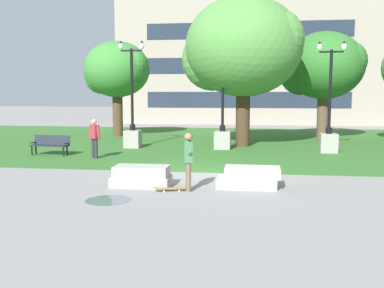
% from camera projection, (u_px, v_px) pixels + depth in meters
% --- Properties ---
extents(ground_plane, '(140.00, 140.00, 0.00)m').
position_uv_depth(ground_plane, '(208.00, 173.00, 16.11)').
color(ground_plane, gray).
extents(grass_lawn, '(40.00, 20.00, 0.02)m').
position_uv_depth(grass_lawn, '(226.00, 142.00, 25.95)').
color(grass_lawn, '#336628').
rests_on(grass_lawn, ground).
extents(concrete_block_center, '(1.80, 0.90, 0.64)m').
position_uv_depth(concrete_block_center, '(141.00, 177.00, 13.78)').
color(concrete_block_center, '#9E9991').
rests_on(concrete_block_center, ground).
extents(concrete_block_left, '(1.90, 0.90, 0.64)m').
position_uv_depth(concrete_block_left, '(249.00, 178.00, 13.60)').
color(concrete_block_left, '#B2ADA3').
rests_on(concrete_block_left, ground).
extents(person_skateboarder, '(0.31, 0.58, 1.71)m').
position_uv_depth(person_skateboarder, '(188.00, 158.00, 13.06)').
color(person_skateboarder, brown).
rests_on(person_skateboarder, ground).
extents(skateboard, '(1.03, 0.53, 0.14)m').
position_uv_depth(skateboard, '(171.00, 188.00, 13.14)').
color(skateboard, olive).
rests_on(skateboard, ground).
extents(puddle, '(1.24, 1.24, 0.01)m').
position_uv_depth(puddle, '(108.00, 200.00, 12.03)').
color(puddle, '#47515B').
rests_on(puddle, ground).
extents(park_bench_near_left, '(1.85, 0.71, 0.90)m').
position_uv_depth(park_bench_near_left, '(50.00, 144.00, 20.52)').
color(park_bench_near_left, '#1E232D').
rests_on(park_bench_near_left, grass_lawn).
extents(lamp_post_center, '(1.32, 0.80, 5.45)m').
position_uv_depth(lamp_post_center, '(133.00, 127.00, 23.18)').
color(lamp_post_center, gray).
rests_on(lamp_post_center, grass_lawn).
extents(lamp_post_right, '(1.32, 0.80, 5.23)m').
position_uv_depth(lamp_post_right, '(329.00, 130.00, 21.30)').
color(lamp_post_right, gray).
rests_on(lamp_post_right, grass_lawn).
extents(lamp_post_left, '(1.32, 0.80, 5.45)m').
position_uv_depth(lamp_post_left, '(222.00, 127.00, 22.65)').
color(lamp_post_left, gray).
rests_on(lamp_post_left, grass_lawn).
extents(tree_near_left, '(6.40, 6.10, 7.80)m').
position_uv_depth(tree_near_left, '(242.00, 48.00, 23.42)').
color(tree_near_left, '#42301E').
rests_on(tree_near_left, grass_lawn).
extents(tree_far_left, '(4.43, 4.22, 6.11)m').
position_uv_depth(tree_far_left, '(116.00, 71.00, 28.89)').
color(tree_far_left, '#4C3823').
rests_on(tree_far_left, grass_lawn).
extents(tree_far_right, '(5.00, 4.76, 6.48)m').
position_uv_depth(tree_far_right, '(323.00, 67.00, 27.10)').
color(tree_far_right, brown).
rests_on(tree_far_right, grass_lawn).
extents(person_bystander_near_lawn, '(0.66, 0.42, 1.71)m').
position_uv_depth(person_bystander_near_lawn, '(94.00, 136.00, 19.43)').
color(person_bystander_near_lawn, '#28282D').
rests_on(person_bystander_near_lawn, grass_lawn).
extents(building_facade_distant, '(23.69, 1.03, 12.57)m').
position_uv_depth(building_facade_distant, '(247.00, 53.00, 39.37)').
color(building_facade_distant, gray).
rests_on(building_facade_distant, ground).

